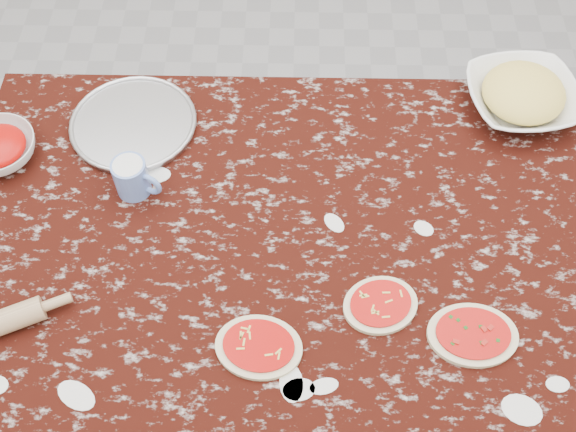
# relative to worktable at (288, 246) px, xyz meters

# --- Properties ---
(ground) EXTENTS (4.00, 4.00, 0.00)m
(ground) POSITION_rel_worktable_xyz_m (0.00, 0.00, -0.67)
(ground) COLOR gray
(worktable) EXTENTS (1.60, 1.00, 0.75)m
(worktable) POSITION_rel_worktable_xyz_m (0.00, 0.00, 0.00)
(worktable) COLOR black
(worktable) RESTS_ON ground
(pizza_tray) EXTENTS (0.35, 0.35, 0.01)m
(pizza_tray) POSITION_rel_worktable_xyz_m (-0.41, 0.31, 0.09)
(pizza_tray) COLOR #B2B2B7
(pizza_tray) RESTS_ON worktable
(cheese_bowl) EXTENTS (0.33, 0.33, 0.07)m
(cheese_bowl) POSITION_rel_worktable_xyz_m (0.61, 0.40, 0.12)
(cheese_bowl) COLOR white
(cheese_bowl) RESTS_ON worktable
(flour_mug) EXTENTS (0.12, 0.08, 0.10)m
(flour_mug) POSITION_rel_worktable_xyz_m (-0.38, 0.10, 0.13)
(flour_mug) COLOR #6484D3
(flour_mug) RESTS_ON worktable
(pizza_left) EXTENTS (0.21, 0.17, 0.02)m
(pizza_left) POSITION_rel_worktable_xyz_m (-0.06, -0.31, 0.09)
(pizza_left) COLOR beige
(pizza_left) RESTS_ON worktable
(pizza_mid) EXTENTS (0.20, 0.19, 0.02)m
(pizza_mid) POSITION_rel_worktable_xyz_m (0.21, -0.21, 0.09)
(pizza_mid) COLOR beige
(pizza_mid) RESTS_ON worktable
(pizza_right) EXTENTS (0.20, 0.15, 0.02)m
(pizza_right) POSITION_rel_worktable_xyz_m (0.40, -0.27, 0.09)
(pizza_right) COLOR beige
(pizza_right) RESTS_ON worktable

